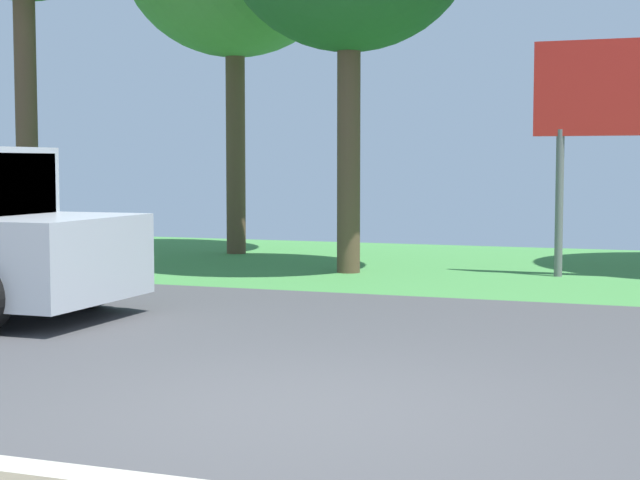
% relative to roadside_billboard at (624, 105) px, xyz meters
% --- Properties ---
extents(ground_plane, '(40.00, 22.00, 0.20)m').
position_rel_roadside_billboard_xyz_m(ground_plane, '(-1.69, -5.98, -2.60)').
color(ground_plane, '#424244').
extents(roadside_billboard, '(2.60, 0.12, 3.50)m').
position_rel_roadside_billboard_xyz_m(roadside_billboard, '(0.00, 0.00, 0.00)').
color(roadside_billboard, slate).
rests_on(roadside_billboard, ground_plane).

